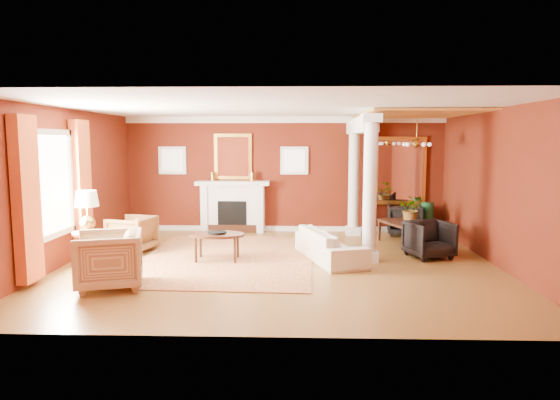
{
  "coord_description": "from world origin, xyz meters",
  "views": [
    {
      "loc": [
        0.31,
        -9.14,
        2.31
      ],
      "look_at": [
        -0.01,
        0.51,
        1.15
      ],
      "focal_mm": 32.0,
      "sensor_mm": 36.0,
      "label": 1
    }
  ],
  "objects_px": {
    "dining_table": "(409,227)",
    "side_table": "(88,217)",
    "sofa": "(330,240)",
    "armchair_stripe": "(109,257)",
    "armchair_leopard": "(132,232)",
    "coffee_table": "(217,236)"
  },
  "relations": [
    {
      "from": "sofa",
      "to": "dining_table",
      "type": "distance_m",
      "value": 2.28
    },
    {
      "from": "armchair_stripe",
      "to": "sofa",
      "type": "bearing_deg",
      "value": 102.82
    },
    {
      "from": "side_table",
      "to": "sofa",
      "type": "bearing_deg",
      "value": 9.72
    },
    {
      "from": "dining_table",
      "to": "side_table",
      "type": "bearing_deg",
      "value": 90.02
    },
    {
      "from": "armchair_leopard",
      "to": "dining_table",
      "type": "xyz_separation_m",
      "value": [
        5.89,
        0.8,
        -0.0
      ]
    },
    {
      "from": "armchair_leopard",
      "to": "dining_table",
      "type": "relative_size",
      "value": 0.56
    },
    {
      "from": "sofa",
      "to": "side_table",
      "type": "xyz_separation_m",
      "value": [
        -4.42,
        -0.76,
        0.54
      ]
    },
    {
      "from": "armchair_leopard",
      "to": "side_table",
      "type": "bearing_deg",
      "value": -0.0
    },
    {
      "from": "sofa",
      "to": "armchair_stripe",
      "type": "bearing_deg",
      "value": 101.21
    },
    {
      "from": "armchair_leopard",
      "to": "armchair_stripe",
      "type": "xyz_separation_m",
      "value": [
        0.49,
        -2.57,
        0.08
      ]
    },
    {
      "from": "armchair_leopard",
      "to": "side_table",
      "type": "xyz_separation_m",
      "value": [
        -0.34,
        -1.34,
        0.53
      ]
    },
    {
      "from": "coffee_table",
      "to": "side_table",
      "type": "xyz_separation_m",
      "value": [
        -2.24,
        -0.61,
        0.45
      ]
    },
    {
      "from": "armchair_leopard",
      "to": "dining_table",
      "type": "height_order",
      "value": "armchair_leopard"
    },
    {
      "from": "side_table",
      "to": "coffee_table",
      "type": "bearing_deg",
      "value": 15.3
    },
    {
      "from": "sofa",
      "to": "side_table",
      "type": "distance_m",
      "value": 4.52
    },
    {
      "from": "dining_table",
      "to": "sofa",
      "type": "bearing_deg",
      "value": 108.34
    },
    {
      "from": "coffee_table",
      "to": "dining_table",
      "type": "xyz_separation_m",
      "value": [
        4.0,
        1.52,
        -0.08
      ]
    },
    {
      "from": "coffee_table",
      "to": "armchair_stripe",
      "type": "bearing_deg",
      "value": -127.26
    },
    {
      "from": "sofa",
      "to": "armchair_stripe",
      "type": "xyz_separation_m",
      "value": [
        -3.59,
        -1.99,
        0.1
      ]
    },
    {
      "from": "coffee_table",
      "to": "side_table",
      "type": "relative_size",
      "value": 0.75
    },
    {
      "from": "sofa",
      "to": "dining_table",
      "type": "bearing_deg",
      "value": -70.63
    },
    {
      "from": "sofa",
      "to": "armchair_leopard",
      "type": "relative_size",
      "value": 2.46
    }
  ]
}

